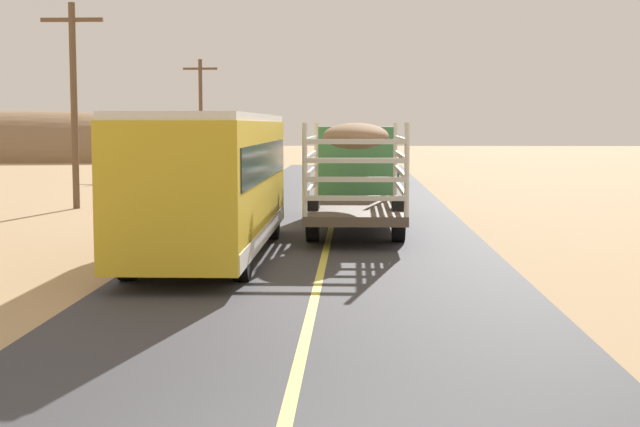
# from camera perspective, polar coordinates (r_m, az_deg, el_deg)

# --- Properties ---
(livestock_truck) EXTENTS (2.53, 9.70, 3.02)m
(livestock_truck) POSITION_cam_1_polar(r_m,az_deg,el_deg) (27.88, 2.22, 3.05)
(livestock_truck) COLOR #3F7F4C
(livestock_truck) RESTS_ON road_surface
(bus) EXTENTS (2.54, 10.00, 3.21)m
(bus) POSITION_cam_1_polar(r_m,az_deg,el_deg) (20.86, -6.77, 2.05)
(bus) COLOR gold
(bus) RESTS_ON road_surface
(car_far) EXTENTS (1.80, 4.40, 1.46)m
(car_far) POSITION_cam_1_polar(r_m,az_deg,el_deg) (46.23, 3.69, 2.68)
(car_far) COLOR #264C8C
(car_far) RESTS_ON road_surface
(power_pole_mid) EXTENTS (2.20, 0.24, 7.25)m
(power_pole_mid) POSITION_cam_1_polar(r_m,az_deg,el_deg) (33.95, -14.98, 6.89)
(power_pole_mid) COLOR brown
(power_pole_mid) RESTS_ON ground
(power_pole_far) EXTENTS (2.20, 0.24, 7.14)m
(power_pole_far) POSITION_cam_1_polar(r_m,az_deg,el_deg) (60.06, -7.39, 6.32)
(power_pole_far) COLOR brown
(power_pole_far) RESTS_ON ground
(distant_hill) EXTENTS (42.60, 17.49, 8.22)m
(distant_hill) POSITION_cam_1_polar(r_m,az_deg,el_deg) (83.12, -17.65, 3.22)
(distant_hill) COLOR olive
(distant_hill) RESTS_ON ground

